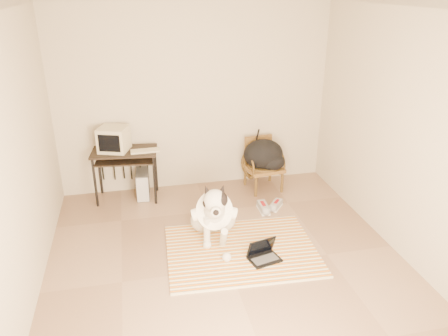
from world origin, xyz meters
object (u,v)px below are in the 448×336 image
object	(u,v)px
rattan_chair	(263,164)
backpack	(265,155)
computer_desk	(125,158)
pc_tower	(143,184)
dog	(214,213)
laptop	(263,254)
crt_monitor	(114,139)

from	to	relation	value
rattan_chair	backpack	xyz separation A→B (m)	(0.01, -0.08, 0.17)
computer_desk	pc_tower	world-z (taller)	computer_desk
dog	laptop	xyz separation A→B (m)	(0.46, -0.59, -0.26)
backpack	dog	bearing A→B (deg)	-130.60
crt_monitor	rattan_chair	distance (m)	2.21
pc_tower	computer_desk	bearing A→B (deg)	-172.70
crt_monitor	pc_tower	world-z (taller)	crt_monitor
computer_desk	crt_monitor	distance (m)	0.30
dog	rattan_chair	size ratio (longest dim) A/B	1.55
crt_monitor	rattan_chair	xyz separation A→B (m)	(2.15, -0.10, -0.53)
pc_tower	backpack	xyz separation A→B (m)	(1.81, -0.16, 0.36)
dog	computer_desk	xyz separation A→B (m)	(-1.02, 1.31, 0.30)
crt_monitor	rattan_chair	world-z (taller)	crt_monitor
dog	pc_tower	world-z (taller)	dog
computer_desk	crt_monitor	xyz separation A→B (m)	(-0.13, 0.04, 0.27)
laptop	crt_monitor	world-z (taller)	crt_monitor
computer_desk	pc_tower	distance (m)	0.50
computer_desk	backpack	size ratio (longest dim) A/B	1.60
computer_desk	crt_monitor	bearing A→B (deg)	162.68
laptop	backpack	distance (m)	1.91
laptop	pc_tower	size ratio (longest dim) A/B	0.91
dog	backpack	bearing A→B (deg)	49.40
pc_tower	rattan_chair	xyz separation A→B (m)	(1.80, -0.09, 0.19)
pc_tower	rattan_chair	distance (m)	1.81
dog	pc_tower	distance (m)	1.57
crt_monitor	pc_tower	size ratio (longest dim) A/B	1.10
dog	backpack	distance (m)	1.57
crt_monitor	dog	bearing A→B (deg)	-49.74
laptop	computer_desk	size ratio (longest dim) A/B	0.42
dog	crt_monitor	world-z (taller)	crt_monitor
laptop	computer_desk	world-z (taller)	computer_desk
pc_tower	rattan_chair	size ratio (longest dim) A/B	0.56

